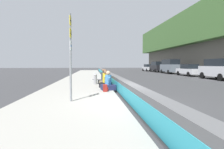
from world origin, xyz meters
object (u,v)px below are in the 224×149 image
fire_hydrant (95,78)px  backpack (105,88)px  seated_person_far (104,79)px  parked_car_fourth (189,70)px  seated_person_middle (106,82)px  parked_car_far (157,67)px  parked_car_third (219,69)px  parked_car_midline (170,66)px  seated_person_foreground (108,84)px  parked_car_farther (148,68)px  seated_person_rear (105,80)px  route_sign_post (70,51)px

fire_hydrant → backpack: 3.81m
seated_person_far → parked_car_fourth: parked_car_fourth is taller
seated_person_middle → parked_car_far: 28.64m
parked_car_third → parked_car_midline: parked_car_midline is taller
seated_person_foreground → parked_car_farther: 34.91m
seated_person_rear → parked_car_midline: parked_car_midline is taller
seated_person_middle → parked_car_far: bearing=-27.2°
parked_car_farther → parked_car_far: bearing=-178.2°
parked_car_far → seated_person_far: bearing=150.5°
parked_car_far → parked_car_midline: bearing=179.9°
parked_car_third → seated_person_middle: bearing=115.2°
parked_car_midline → backpack: bearing=147.6°
route_sign_post → seated_person_rear: 6.01m
parked_car_fourth → parked_car_far: 12.99m
parked_car_midline → parked_car_far: 6.54m
seated_person_far → parked_car_far: (23.19, -13.09, 0.67)m
parked_car_third → parked_car_midline: size_ratio=0.94×
seated_person_middle → backpack: 1.97m
backpack → parked_car_third: parked_car_third is taller
parked_car_midline → parked_car_fourth: bearing=179.6°
route_sign_post → parked_car_far: 33.41m
seated_person_foreground → backpack: size_ratio=2.88×
backpack → parked_car_farther: parked_car_farther is taller
fire_hydrant → parked_car_farther: (29.34, -13.59, 0.27)m
seated_person_far → parked_car_far: bearing=-29.5°
seated_person_middle → seated_person_far: bearing=-0.1°
fire_hydrant → seated_person_middle: size_ratio=0.79×
seated_person_far → parked_car_farther: parked_car_farther is taller
seated_person_middle → seated_person_far: 2.27m
backpack → parked_car_far: 30.47m
route_sign_post → parked_car_far: size_ratio=0.75×
seated_person_foreground → parked_car_fourth: bearing=-43.4°
fire_hydrant → parked_car_fourth: bearing=-52.2°
parked_car_fourth → route_sign_post: bearing=138.8°
parked_car_far → parked_car_farther: 5.72m
route_sign_post → seated_person_middle: route_sign_post is taller
seated_person_foreground → seated_person_rear: seated_person_rear is taller
seated_person_far → parked_car_third: size_ratio=0.25×
fire_hydrant → parked_car_farther: bearing=-24.9°
parked_car_farther → parked_car_fourth: bearing=-179.6°
fire_hydrant → parked_car_midline: bearing=-38.8°
seated_person_middle → parked_car_midline: 23.02m
parked_car_third → parked_car_far: same height
backpack → parked_car_third: size_ratio=0.08×
parked_car_third → parked_car_far: (19.40, -0.23, 0.00)m
seated_person_far → backpack: seated_person_far is taller
seated_person_foreground → seated_person_far: bearing=0.8°
parked_car_third → parked_car_far: bearing=-0.7°
parked_car_third → seated_person_far: bearing=106.4°
seated_person_far → parked_car_third: bearing=-73.6°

